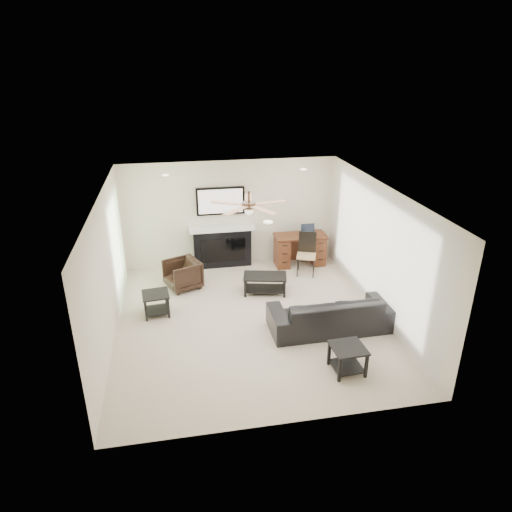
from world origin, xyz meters
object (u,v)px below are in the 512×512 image
object	(u,v)px
coffee_table	(265,284)
desk	(300,250)
armchair	(183,274)
fireplace_unit	(222,228)
sofa	(331,313)

from	to	relation	value
coffee_table	desk	xyz separation A→B (m)	(1.11, 1.28, 0.18)
armchair	coffee_table	bearing A→B (deg)	49.77
coffee_table	fireplace_unit	world-z (taller)	fireplace_unit
sofa	armchair	xyz separation A→B (m)	(-2.60, 2.15, -0.01)
armchair	coffee_table	world-z (taller)	armchair
fireplace_unit	coffee_table	bearing A→B (deg)	-64.97
desk	fireplace_unit	bearing A→B (deg)	171.98
desk	coffee_table	bearing A→B (deg)	-131.02
sofa	desk	size ratio (longest dim) A/B	1.84
fireplace_unit	sofa	bearing A→B (deg)	-62.72
sofa	fireplace_unit	bearing A→B (deg)	-63.55
sofa	coffee_table	xyz separation A→B (m)	(-0.90, 1.60, -0.13)
sofa	fireplace_unit	size ratio (longest dim) A/B	1.17
coffee_table	desk	distance (m)	1.70
coffee_table	fireplace_unit	bearing A→B (deg)	127.17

